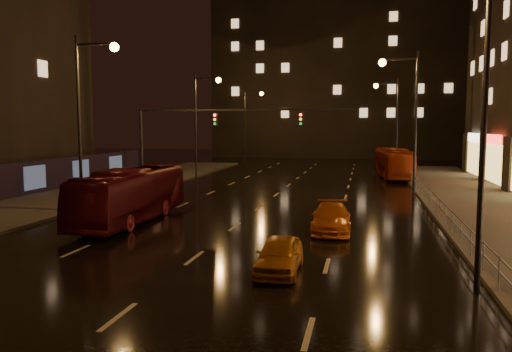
# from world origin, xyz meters

# --- Properties ---
(ground) EXTENTS (140.00, 140.00, 0.00)m
(ground) POSITION_xyz_m (0.00, 20.00, 0.00)
(ground) COLOR black
(ground) RESTS_ON ground
(sidewalk_left) EXTENTS (7.00, 70.00, 0.15)m
(sidewalk_left) POSITION_xyz_m (-13.50, 15.00, 0.07)
(sidewalk_left) COLOR #38332D
(sidewalk_left) RESTS_ON ground
(sidewalk_right) EXTENTS (7.00, 70.00, 0.15)m
(sidewalk_right) POSITION_xyz_m (13.50, 15.00, 0.07)
(sidewalk_right) COLOR #38332D
(sidewalk_right) RESTS_ON ground
(building_distant) EXTENTS (44.00, 16.00, 36.00)m
(building_distant) POSITION_xyz_m (4.00, 72.00, 18.00)
(building_distant) COLOR black
(building_distant) RESTS_ON ground
(traffic_signal) EXTENTS (15.31, 0.32, 6.20)m
(traffic_signal) POSITION_xyz_m (-5.06, 20.00, 4.74)
(traffic_signal) COLOR black
(traffic_signal) RESTS_ON ground
(streetlight_right) EXTENTS (2.64, 0.50, 10.00)m
(streetlight_right) POSITION_xyz_m (8.92, 2.00, 6.43)
(streetlight_right) COLOR black
(streetlight_right) RESTS_ON ground
(railing_right) EXTENTS (0.05, 56.00, 1.00)m
(railing_right) POSITION_xyz_m (10.20, 18.00, 0.90)
(railing_right) COLOR #99999E
(railing_right) RESTS_ON sidewalk_right
(bus_red) EXTENTS (2.63, 10.09, 2.79)m
(bus_red) POSITION_xyz_m (-5.67, 10.33, 1.40)
(bus_red) COLOR #4E0B14
(bus_red) RESTS_ON ground
(bus_curb) EXTENTS (3.39, 10.43, 2.85)m
(bus_curb) POSITION_xyz_m (9.00, 36.08, 1.43)
(bus_curb) COLOR maroon
(bus_curb) RESTS_ON ground
(taxi_near) EXTENTS (1.52, 3.59, 1.21)m
(taxi_near) POSITION_xyz_m (3.46, 2.88, 0.61)
(taxi_near) COLOR #BE6A11
(taxi_near) RESTS_ON ground
(taxi_far) EXTENTS (1.99, 4.49, 1.28)m
(taxi_far) POSITION_xyz_m (4.75, 10.00, 0.64)
(taxi_far) COLOR orange
(taxi_far) RESTS_ON ground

